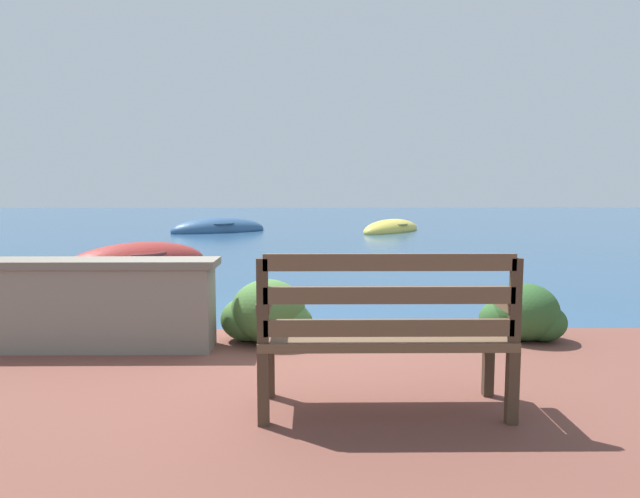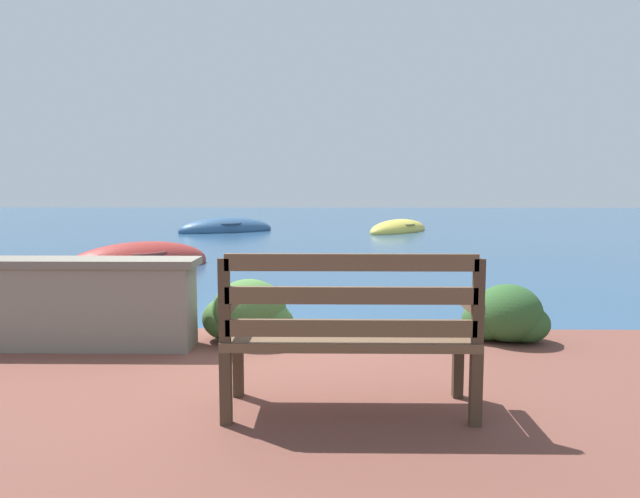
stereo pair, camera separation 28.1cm
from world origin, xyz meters
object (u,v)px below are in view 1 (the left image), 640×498
rowboat_nearest (137,265)px  mooring_buoy (47,288)px  park_bench (385,329)px  rowboat_mid (219,230)px  rowboat_far (391,230)px

rowboat_nearest → mooring_buoy: rowboat_nearest is taller
park_bench → rowboat_mid: bearing=105.4°
park_bench → rowboat_mid: (-3.66, 16.44, -0.63)m
park_bench → mooring_buoy: size_ratio=2.37×
rowboat_nearest → rowboat_far: bearing=10.2°
park_bench → rowboat_nearest: 8.25m
rowboat_mid → mooring_buoy: rowboat_mid is taller
rowboat_nearest → rowboat_mid: 9.07m
mooring_buoy → rowboat_far: bearing=61.1°
park_bench → rowboat_mid: park_bench is taller
rowboat_far → rowboat_nearest: bearing=3.6°
park_bench → rowboat_mid: 16.85m
rowboat_mid → mooring_buoy: (-0.49, -11.60, 0.02)m
rowboat_mid → rowboat_far: 5.95m
rowboat_nearest → mooring_buoy: bearing=-147.5°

